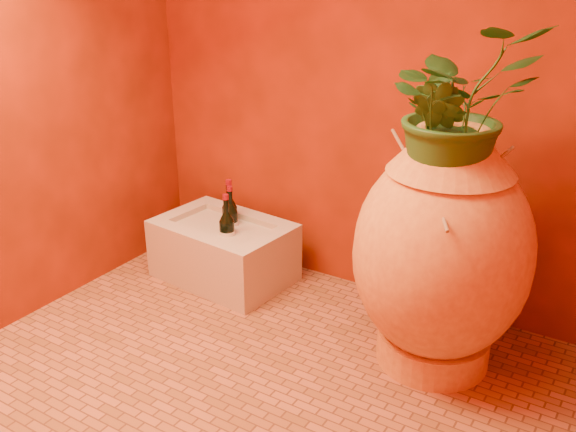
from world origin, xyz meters
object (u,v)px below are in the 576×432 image
Objects in this scene: wine_bottle_a at (230,219)px; wine_bottle_b at (227,233)px; stone_basin at (224,252)px; wine_bottle_c at (231,224)px; amphora at (442,252)px; wall_tap at (454,159)px.

wine_bottle_b is (0.09, -0.14, -0.01)m from wine_bottle_a.
stone_basin is 0.15m from wine_bottle_c.
amphora is 1.21m from wine_bottle_c.
wine_bottle_b is (0.07, -0.05, 0.14)m from stone_basin.
wine_bottle_c is 1.20m from wall_tap.
wine_bottle_b is at bearing -37.91° from stone_basin.
wine_bottle_a is at bearing 169.94° from amphora.
wine_bottle_b is (-1.12, 0.07, -0.21)m from amphora.
wine_bottle_c reaches higher than stone_basin.
stone_basin is 0.17m from wine_bottle_a.
stone_basin is 2.23× the size of wine_bottle_c.
wall_tap reaches higher than wine_bottle_a.
wine_bottle_c is at bearing 117.90° from wine_bottle_b.
stone_basin is (-1.18, 0.12, -0.35)m from amphora.
amphora is 3.12× the size of wine_bottle_b.
wall_tap is (-0.09, 0.35, 0.27)m from amphora.
amphora is 0.45m from wall_tap.
wine_bottle_a is (-0.02, 0.09, 0.14)m from stone_basin.
wine_bottle_a is 1.22m from wall_tap.
amphora is 5.74× the size of wall_tap.
amphora is 3.14× the size of wine_bottle_c.
amphora reaches higher than stone_basin.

